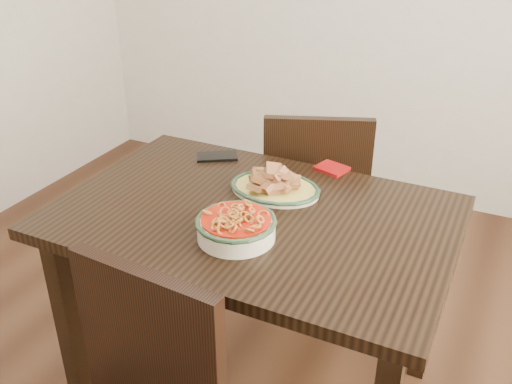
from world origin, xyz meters
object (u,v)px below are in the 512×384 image
at_px(dining_table, 253,237).
at_px(fish_plate, 275,180).
at_px(smartphone, 217,156).
at_px(noodle_bowl, 236,225).
at_px(chair_far, 314,196).

height_order(dining_table, fish_plate, fish_plate).
bearing_deg(fish_plate, smartphone, 153.58).
bearing_deg(noodle_bowl, smartphone, 125.07).
relative_size(dining_table, smartphone, 8.15).
relative_size(dining_table, noodle_bowl, 5.21).
bearing_deg(noodle_bowl, fish_plate, 93.16).
height_order(fish_plate, noodle_bowl, fish_plate).
xyz_separation_m(chair_far, noodle_bowl, (0.04, -0.78, 0.29)).
height_order(noodle_bowl, smartphone, noodle_bowl).
height_order(dining_table, chair_far, chair_far).
xyz_separation_m(dining_table, noodle_bowl, (0.02, -0.16, 0.14)).
relative_size(dining_table, fish_plate, 4.09).
height_order(chair_far, fish_plate, chair_far).
relative_size(fish_plate, noodle_bowl, 1.27).
bearing_deg(dining_table, chair_far, 91.58).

